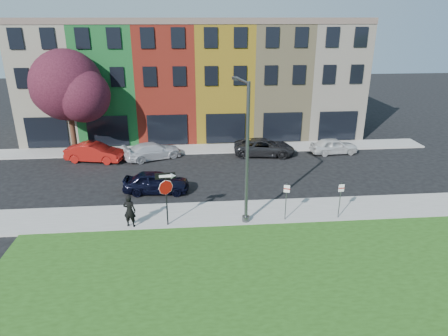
{
  "coord_description": "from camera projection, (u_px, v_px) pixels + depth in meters",
  "views": [
    {
      "loc": [
        -3.08,
        -17.25,
        10.58
      ],
      "look_at": [
        -1.2,
        4.0,
        2.46
      ],
      "focal_mm": 32.0,
      "sensor_mm": 36.0,
      "label": 1
    }
  ],
  "objects": [
    {
      "name": "parking_sign_a",
      "position": [
        286.0,
        197.0,
        21.48
      ],
      "size": [
        0.31,
        0.13,
        2.15
      ],
      "rotation": [
        0.0,
        0.0,
        -0.31
      ],
      "color": "#484A4D",
      "rests_on": "sidewalk_near"
    },
    {
      "name": "rowhouse_block",
      "position": [
        194.0,
        79.0,
        37.82
      ],
      "size": [
        30.0,
        10.12,
        10.0
      ],
      "color": "beige",
      "rests_on": "ground"
    },
    {
      "name": "parked_car_dark",
      "position": [
        264.0,
        147.0,
        32.28
      ],
      "size": [
        3.45,
        5.44,
        1.36
      ],
      "primitive_type": "imported",
      "rotation": [
        0.0,
        0.0,
        1.45
      ],
      "color": "black",
      "rests_on": "ground"
    },
    {
      "name": "street_lamp",
      "position": [
        246.0,
        154.0,
        20.62
      ],
      "size": [
        0.78,
        2.56,
        7.55
      ],
      "rotation": [
        0.0,
        0.0,
        0.19
      ],
      "color": "#484A4D",
      "rests_on": "sidewalk_near"
    },
    {
      "name": "parked_car_red",
      "position": [
        94.0,
        152.0,
        30.89
      ],
      "size": [
        3.39,
        5.06,
        1.45
      ],
      "primitive_type": "imported",
      "rotation": [
        0.0,
        0.0,
        1.35
      ],
      "color": "maroon",
      "rests_on": "ground"
    },
    {
      "name": "stop_sign",
      "position": [
        166.0,
        188.0,
        20.66
      ],
      "size": [
        1.05,
        0.15,
        2.99
      ],
      "rotation": [
        0.0,
        0.0,
        0.11
      ],
      "color": "black",
      "rests_on": "sidewalk_near"
    },
    {
      "name": "parked_car_silver",
      "position": [
        153.0,
        151.0,
        31.47
      ],
      "size": [
        5.12,
        5.83,
        1.3
      ],
      "primitive_type": "imported",
      "rotation": [
        0.0,
        0.0,
        1.98
      ],
      "color": "#BDBCC1",
      "rests_on": "ground"
    },
    {
      "name": "tree_purple",
      "position": [
        68.0,
        87.0,
        30.9
      ],
      "size": [
        6.56,
        5.74,
        8.24
      ],
      "color": "black",
      "rests_on": "sidewalk_far"
    },
    {
      "name": "parked_car_white",
      "position": [
        334.0,
        146.0,
        32.68
      ],
      "size": [
        2.05,
        4.01,
        1.29
      ],
      "primitive_type": "imported",
      "rotation": [
        0.0,
        0.0,
        1.64
      ],
      "color": "silver",
      "rests_on": "ground"
    },
    {
      "name": "sidewalk_far",
      "position": [
        191.0,
        149.0,
        33.77
      ],
      "size": [
        40.0,
        2.4,
        0.12
      ],
      "primitive_type": "cube",
      "color": "gray",
      "rests_on": "ground"
    },
    {
      "name": "sedan_near",
      "position": [
        156.0,
        182.0,
        25.4
      ],
      "size": [
        2.24,
        4.38,
        1.41
      ],
      "primitive_type": "imported",
      "rotation": [
        0.0,
        0.0,
        1.5
      ],
      "color": "black",
      "rests_on": "ground"
    },
    {
      "name": "sidewalk_near",
      "position": [
        281.0,
        211.0,
        23.01
      ],
      "size": [
        40.0,
        3.0,
        0.12
      ],
      "primitive_type": "cube",
      "color": "gray",
      "rests_on": "ground"
    },
    {
      "name": "parking_sign_b",
      "position": [
        340.0,
        196.0,
        21.73
      ],
      "size": [
        0.32,
        0.09,
        2.07
      ],
      "rotation": [
        0.0,
        0.0,
        0.08
      ],
      "color": "#484A4D",
      "rests_on": "sidewalk_near"
    },
    {
      "name": "ground",
      "position": [
        255.0,
        241.0,
        20.07
      ],
      "size": [
        120.0,
        120.0,
        0.0
      ],
      "primitive_type": "plane",
      "color": "black",
      "rests_on": "ground"
    },
    {
      "name": "man",
      "position": [
        130.0,
        211.0,
        20.95
      ],
      "size": [
        0.82,
        0.68,
        1.8
      ],
      "primitive_type": "imported",
      "rotation": [
        0.0,
        0.0,
        2.95
      ],
      "color": "black",
      "rests_on": "sidewalk_near"
    }
  ]
}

